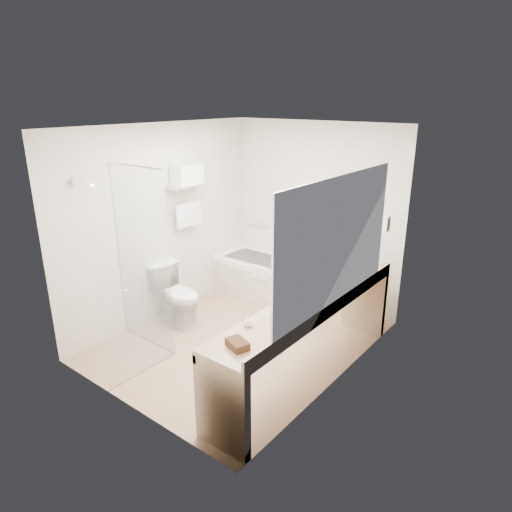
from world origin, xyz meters
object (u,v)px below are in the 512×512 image
Objects in this scene: bathtub at (269,279)px; water_bottle_left at (345,274)px; amenity_basket at (237,344)px; toilet at (177,295)px; vanity_counter at (308,322)px.

water_bottle_left is (1.53, -0.65, 0.65)m from bathtub.
amenity_basket is at bearing -58.59° from bathtub.
water_bottle_left is at bearing 89.46° from amenity_basket.
bathtub is at bearing -12.25° from toilet.
bathtub is at bearing 121.41° from amenity_basket.
vanity_counter reaches higher than bathtub.
toilet reaches higher than bathtub.
bathtub is 1.45m from toilet.
vanity_counter is at bearing -90.49° from water_bottle_left.
toilet is 4.41× the size of water_bottle_left.
water_bottle_left reaches higher than toilet.
vanity_counter reaches higher than toilet.
vanity_counter is at bearing -84.60° from toilet.
bathtub is at bearing 137.65° from vanity_counter.
toilet is at bearing -160.04° from water_bottle_left.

